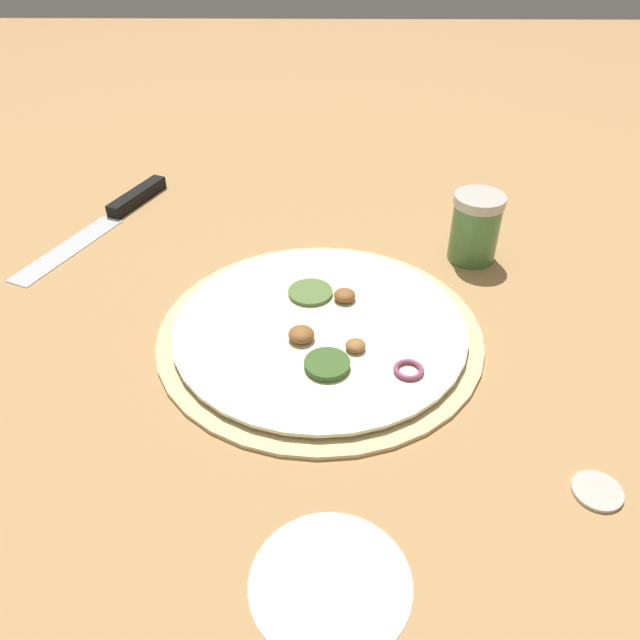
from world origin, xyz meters
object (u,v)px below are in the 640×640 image
(pizza, at_px, (320,330))
(spice_jar, at_px, (475,227))
(knife, at_px, (120,209))
(loose_cap, at_px, (598,490))

(pizza, distance_m, spice_jar, 0.25)
(pizza, bearing_deg, spice_jar, 129.89)
(knife, distance_m, spice_jar, 0.49)
(pizza, xyz_separation_m, loose_cap, (0.20, 0.23, -0.00))
(pizza, bearing_deg, knife, -133.29)
(pizza, relative_size, spice_jar, 4.01)
(pizza, relative_size, loose_cap, 8.48)
(spice_jar, distance_m, loose_cap, 0.36)
(knife, bearing_deg, loose_cap, 70.83)
(spice_jar, bearing_deg, knife, -103.27)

